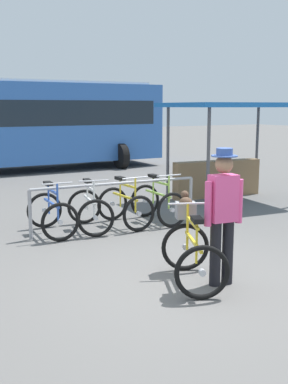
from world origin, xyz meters
TOP-DOWN VIEW (x-y plane):
  - ground_plane at (0.00, 0.00)m, footprint 80.00×80.00m
  - bike_rack_rail at (0.46, 2.84)m, footprint 3.20×0.32m
  - racked_bike_blue at (-0.68, 3.11)m, footprint 0.75×1.14m
  - racked_bike_white at (0.02, 3.05)m, footprint 0.89×1.23m
  - racked_bike_yellow at (0.72, 3.00)m, footprint 0.67×1.09m
  - racked_bike_lime at (1.41, 2.94)m, footprint 0.69×1.13m
  - featured_bicycle at (0.05, 0.03)m, footprint 1.05×1.26m
  - person_with_featured_bike at (0.30, -0.28)m, footprint 0.53×0.32m
  - bus_distant at (1.42, 11.77)m, footprint 10.04×3.52m
  - market_stall at (4.06, 4.02)m, footprint 3.34×2.64m

SIDE VIEW (x-z plane):
  - ground_plane at x=0.00m, z-range 0.00..0.00m
  - racked_bike_blue at x=-0.68m, z-range -0.12..0.85m
  - racked_bike_white at x=0.02m, z-range -0.12..0.86m
  - racked_bike_yellow at x=0.72m, z-range -0.12..0.85m
  - racked_bike_lime at x=1.41m, z-range -0.12..0.86m
  - featured_bicycle at x=0.05m, z-range -0.06..1.03m
  - bike_rack_rail at x=0.46m, z-range 0.23..1.10m
  - person_with_featured_bike at x=0.30m, z-range 0.09..1.81m
  - market_stall at x=4.06m, z-range 0.24..2.54m
  - bus_distant at x=1.42m, z-range 0.20..3.28m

